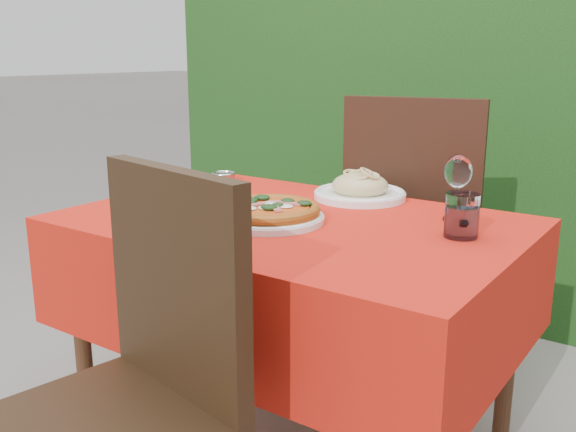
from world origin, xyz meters
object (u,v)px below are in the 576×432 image
Objects in this scene: fork at (215,209)px; wine_glass at (458,174)px; chair_near at (135,377)px; pasta_plate at (360,189)px; chair_far at (416,220)px; pizza_plate at (268,212)px; water_glass at (462,218)px; steel_ramekin at (224,177)px.

wine_glass is at bearing -1.24° from fork.
pasta_plate is at bearing 102.87° from chair_near.
chair_far is 0.78m from pizza_plate.
chair_near reaches higher than water_glass.
chair_near reaches higher than steel_ramekin.
wine_glass reaches higher than steel_ramekin.
pizza_plate is 0.21m from fork.
pasta_plate is 3.67× the size of steel_ramekin.
wine_glass reaches higher than water_glass.
water_glass is 0.99m from steel_ramekin.
fork is at bearing -125.57° from pasta_plate.
pizza_plate is (-0.10, 0.59, 0.21)m from chair_near.
water_glass reaches higher than steel_ramekin.
pasta_plate reaches higher than pizza_plate.
pasta_plate reaches higher than fork.
chair_far is 0.39m from pasta_plate.
chair_near is at bearing -89.70° from fork.
steel_ramekin reaches higher than fork.
steel_ramekin is at bearing 176.51° from wine_glass.
fork is at bearing 128.05° from chair_near.
pasta_plate is (-0.05, -0.35, 0.17)m from chair_far.
water_glass is at bearing 17.59° from pizza_plate.
pizza_plate is 1.65× the size of wine_glass.
steel_ramekin is at bearing 100.51° from fork.
water_glass is (0.43, -0.25, 0.02)m from pasta_plate.
water_glass reaches higher than pizza_plate.
chair_far reaches higher than pizza_plate.
chair_far is 3.60× the size of pasta_plate.
steel_ramekin is at bearing -176.18° from pasta_plate.
steel_ramekin is (-0.57, 0.95, 0.20)m from chair_near.
chair_near is at bearing -109.90° from wine_glass.
wine_glass is 0.90m from steel_ramekin.
chair_near reaches higher than pizza_plate.
chair_far is (0.02, 1.34, 0.04)m from chair_near.
chair_far is 0.60m from wine_glass.
chair_near is 1.01m from pasta_plate.
pizza_plate is 1.78× the size of fork.
water_glass is (0.49, 0.16, 0.02)m from pizza_plate.
chair_near is 1.13m from steel_ramekin.
chair_far is 0.72m from steel_ramekin.
steel_ramekin is (-0.54, -0.04, -0.01)m from pasta_plate.
wine_glass is at bearing 112.95° from chair_far.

